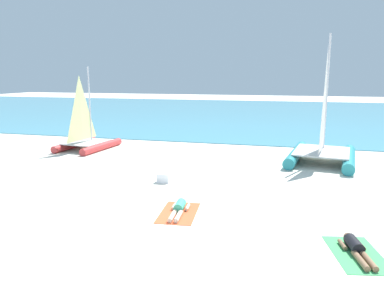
{
  "coord_description": "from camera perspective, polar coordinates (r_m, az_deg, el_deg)",
  "views": [
    {
      "loc": [
        4.1,
        -9.98,
        4.19
      ],
      "look_at": [
        0.0,
        5.39,
        1.2
      ],
      "focal_mm": 34.18,
      "sensor_mm": 36.0,
      "label": 1
    }
  ],
  "objects": [
    {
      "name": "sunbather_right",
      "position": [
        9.89,
        24.22,
        -14.57
      ],
      "size": [
        0.7,
        1.56,
        0.3
      ],
      "rotation": [
        0.0,
        0.0,
        0.2
      ],
      "color": "black",
      "rests_on": "towel_right"
    },
    {
      "name": "towel_left",
      "position": [
        11.51,
        -2.11,
        -10.67
      ],
      "size": [
        1.27,
        2.0,
        0.01
      ],
      "primitive_type": "cube",
      "rotation": [
        0.0,
        0.0,
        0.09
      ],
      "color": "#EA5933",
      "rests_on": "ground"
    },
    {
      "name": "cooler_box",
      "position": [
        14.64,
        -4.42,
        -5.29
      ],
      "size": [
        0.5,
        0.36,
        0.36
      ],
      "primitive_type": "cube",
      "color": "white",
      "rests_on": "ground"
    },
    {
      "name": "towel_right",
      "position": [
        9.88,
        24.31,
        -15.39
      ],
      "size": [
        1.46,
        2.08,
        0.01
      ],
      "primitive_type": "cube",
      "rotation": [
        0.0,
        0.0,
        0.2
      ],
      "color": "#4CB266",
      "rests_on": "ground"
    },
    {
      "name": "ground_plane",
      "position": [
        20.82,
        3.27,
        -0.99
      ],
      "size": [
        120.0,
        120.0,
        0.0
      ],
      "primitive_type": "plane",
      "color": "silver"
    },
    {
      "name": "sailboat_red",
      "position": [
        21.8,
        -16.13,
        1.0
      ],
      "size": [
        2.63,
        3.8,
        4.68
      ],
      "rotation": [
        0.0,
        0.0,
        -0.1
      ],
      "color": "#CC3838",
      "rests_on": "ground"
    },
    {
      "name": "sunbather_left",
      "position": [
        11.53,
        -2.05,
        -9.97
      ],
      "size": [
        0.58,
        1.57,
        0.3
      ],
      "rotation": [
        0.0,
        0.0,
        0.09
      ],
      "color": "#3FB28C",
      "rests_on": "towel_left"
    },
    {
      "name": "ocean_water",
      "position": [
        42.37,
        9.34,
        4.86
      ],
      "size": [
        120.0,
        40.0,
        0.05
      ],
      "primitive_type": "cube",
      "color": "#4C9EB7",
      "rests_on": "ground"
    },
    {
      "name": "sailboat_teal",
      "position": [
        18.8,
        19.68,
        -0.01
      ],
      "size": [
        3.7,
        5.13,
        6.17
      ],
      "rotation": [
        0.0,
        0.0,
        -0.15
      ],
      "color": "teal",
      "rests_on": "ground"
    }
  ]
}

